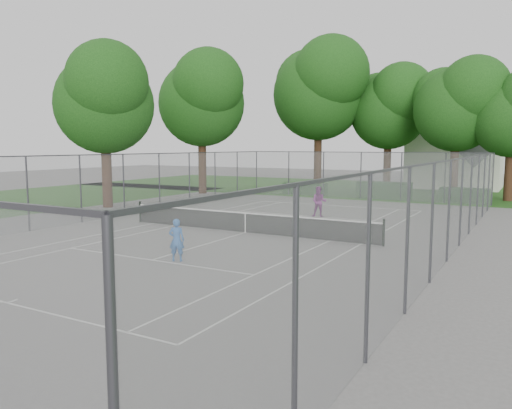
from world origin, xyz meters
The scene contains 16 objects.
ground centered at (0.00, 0.00, 0.00)m, with size 120.00×120.00×0.00m, color slate.
grass_far centered at (0.00, 26.00, 0.00)m, with size 60.00×20.00×0.00m, color #214E16.
court_markings centered at (0.00, 0.00, 0.01)m, with size 11.03×23.83×0.01m.
tennis_net centered at (0.00, 0.00, 0.51)m, with size 12.87×0.10×1.10m.
perimeter_fence centered at (0.00, 0.00, 1.81)m, with size 18.08×34.08×3.52m.
tree_far_left centered at (-5.61, 22.32, 9.14)m, with size 9.24×8.44×13.29m.
tree_far_midleft centered at (0.05, 24.52, 7.52)m, with size 7.61×6.95×10.94m.
tree_far_midright centered at (6.02, 21.44, 7.23)m, with size 7.32×6.68×10.52m.
tree_side_back centered at (-12.80, 14.60, 8.02)m, with size 8.12×7.41×11.67m.
tree_side_front centered at (-12.63, 3.79, 7.11)m, with size 7.20×6.57×10.35m.
hedge_left centered at (-5.11, 18.23, 0.45)m, with size 3.62×1.09×0.91m, color #183F14.
hedge_mid centered at (1.51, 18.02, 0.63)m, with size 3.99×1.14×1.26m, color #183F14.
hedge_right centered at (7.11, 18.49, 0.49)m, with size 3.29×1.21×0.99m, color #183F14.
house centered at (4.67, 30.90, 4.06)m, with size 8.10×6.28×10.09m.
girl_player centered at (0.85, -6.07, 0.74)m, with size 0.54×0.36×1.48m, color #2E62AD.
woman_player centered at (1.01, 6.39, 0.86)m, with size 0.84×0.65×1.72m, color #7E2A77.
Camera 1 is at (11.57, -19.45, 3.97)m, focal length 35.00 mm.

